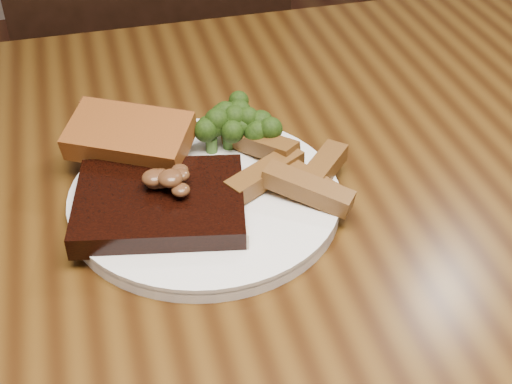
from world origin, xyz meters
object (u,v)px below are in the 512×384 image
chair_far (155,105)px  steak (160,204)px  plate (205,200)px  garlic_bread (132,153)px  dining_table (268,285)px  potato_wedges (274,167)px

chair_far → steak: (-0.06, -0.63, 0.27)m
chair_far → steak: chair_far is taller
chair_far → plate: chair_far is taller
steak → garlic_bread: (-0.02, 0.09, 0.00)m
dining_table → chair_far: (-0.04, 0.65, -0.16)m
dining_table → garlic_bread: (-0.12, 0.11, 0.12)m
plate → steak: size_ratio=1.69×
garlic_bread → potato_wedges: (0.13, -0.06, -0.00)m
garlic_bread → potato_wedges: bearing=5.3°
garlic_bread → potato_wedges: 0.15m
steak → potato_wedges: (0.12, 0.03, 0.00)m
plate → garlic_bread: size_ratio=2.18×
chair_far → garlic_bread: chair_far is taller
plate → potato_wedges: potato_wedges is taller
chair_far → garlic_bread: bearing=81.0°
potato_wedges → garlic_bread: bearing=156.3°
steak → garlic_bread: size_ratio=1.29×
dining_table → plate: bearing=147.2°
dining_table → garlic_bread: garlic_bread is taller
plate → garlic_bread: bearing=131.3°
steak → dining_table: bearing=0.9°
chair_far → plate: bearing=87.7°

